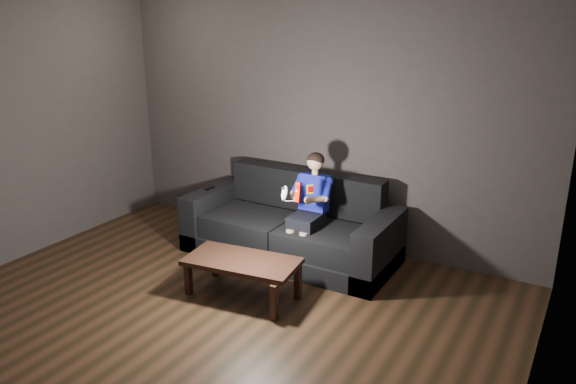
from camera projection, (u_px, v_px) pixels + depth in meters
The scene contains 9 objects.
floor at pixel (174, 344), 4.45m from camera, with size 5.00×5.00×0.00m, color black.
back_wall at pixel (320, 122), 6.08m from camera, with size 5.00×0.04×2.70m, color #3B3634.
right_wall at pixel (537, 254), 2.84m from camera, with size 0.04×5.00×2.70m, color #3B3634.
sofa at pixel (292, 231), 5.95m from camera, with size 2.23×0.96×0.86m.
child at pixel (310, 199), 5.65m from camera, with size 0.42×0.52×1.03m.
wii_remote_red at pixel (298, 192), 5.22m from camera, with size 0.05×0.07×0.19m.
nunchuk_white at pixel (284, 193), 5.30m from camera, with size 0.08×0.10×0.15m.
wii_remote_black at pixel (210, 188), 6.25m from camera, with size 0.04×0.14×0.03m.
coffee_table at pixel (242, 264), 5.08m from camera, with size 1.08×0.64×0.37m.
Camera 1 is at (2.70, -2.88, 2.54)m, focal length 35.00 mm.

